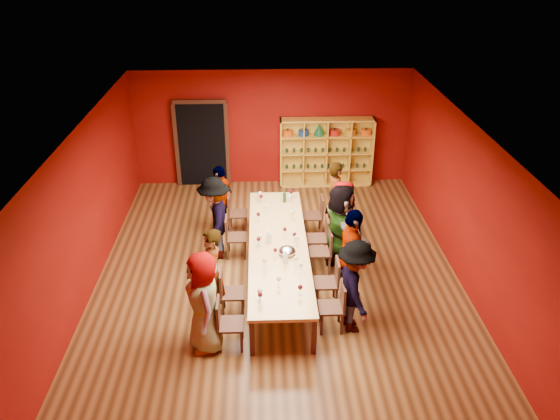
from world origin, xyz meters
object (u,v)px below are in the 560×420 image
at_px(person_left_4, 221,199).
at_px(chair_person_right_3, 321,236).
at_px(shelving_unit, 326,149).
at_px(chair_person_left_0, 226,321).
at_px(chair_person_right_1, 331,280).
at_px(chair_person_right_2, 324,249).
at_px(person_left_1, 212,274).
at_px(chair_person_left_4, 234,211).
at_px(person_right_0, 355,287).
at_px(chair_person_right_0, 336,304).
at_px(person_right_2, 341,229).
at_px(wine_bottle, 284,197).
at_px(chair_person_left_3, 232,235).
at_px(person_right_1, 351,258).
at_px(person_left_0, 204,302).
at_px(chair_person_left_1, 228,290).
at_px(spittoon_bowl, 287,251).
at_px(tasting_table, 278,246).
at_px(person_left_3, 215,219).
at_px(person_right_3, 342,220).
at_px(person_right_4, 336,198).
at_px(chair_person_right_4, 317,213).

relative_size(person_left_4, chair_person_right_3, 1.78).
distance_m(shelving_unit, chair_person_left_0, 6.68).
height_order(chair_person_right_1, chair_person_right_2, same).
bearing_deg(person_left_1, chair_person_left_4, 165.89).
height_order(chair_person_left_0, chair_person_right_3, same).
relative_size(person_left_1, person_left_4, 1.06).
relative_size(person_right_0, chair_person_right_1, 1.89).
height_order(chair_person_right_0, person_right_2, person_right_2).
bearing_deg(shelving_unit, person_left_1, -115.29).
bearing_deg(person_right_0, person_left_1, 73.31).
bearing_deg(wine_bottle, chair_person_left_3, -139.64).
xyz_separation_m(shelving_unit, person_right_1, (-0.15, -5.18, -0.04)).
bearing_deg(shelving_unit, chair_person_right_1, -95.37).
relative_size(person_left_0, chair_person_left_1, 1.97).
height_order(chair_person_right_1, wine_bottle, wine_bottle).
height_order(chair_person_right_1, spittoon_bowl, spittoon_bowl).
bearing_deg(chair_person_left_4, person_left_4, 180.00).
bearing_deg(chair_person_right_3, chair_person_left_0, -124.59).
height_order(tasting_table, person_left_4, person_left_4).
distance_m(shelving_unit, chair_person_left_1, 5.91).
bearing_deg(chair_person_left_0, shelving_unit, 69.76).
bearing_deg(chair_person_left_4, person_left_3, -107.69).
xyz_separation_m(chair_person_left_3, spittoon_bowl, (1.06, -1.20, 0.33)).
bearing_deg(chair_person_left_1, wine_bottle, 68.80).
height_order(chair_person_left_1, chair_person_right_1, same).
height_order(chair_person_left_1, person_left_1, person_left_1).
height_order(person_left_4, person_right_3, person_right_3).
bearing_deg(chair_person_right_2, person_right_4, 75.01).
distance_m(person_left_1, chair_person_right_0, 2.15).
xyz_separation_m(chair_person_left_0, chair_person_right_4, (1.82, 3.62, 0.00)).
relative_size(chair_person_left_1, person_right_1, 0.47).
distance_m(chair_person_right_3, spittoon_bowl, 1.37).
bearing_deg(person_left_0, chair_person_right_0, 83.57).
relative_size(person_right_2, wine_bottle, 6.29).
distance_m(chair_person_left_3, person_right_4, 2.41).
distance_m(chair_person_left_0, spittoon_bowl, 1.91).
relative_size(person_left_4, person_right_3, 0.94).
bearing_deg(person_right_1, person_right_2, 4.81).
relative_size(shelving_unit, chair_person_left_0, 2.70).
xyz_separation_m(person_left_1, chair_person_right_4, (2.08, 2.79, -0.35)).
distance_m(chair_person_left_4, person_right_0, 4.04).
bearing_deg(person_right_1, person_left_0, 116.01).
bearing_deg(person_left_4, person_right_2, 79.44).
bearing_deg(person_left_4, chair_person_left_1, 29.46).
xyz_separation_m(tasting_table, chair_person_right_1, (0.91, -0.86, -0.20)).
xyz_separation_m(person_right_3, spittoon_bowl, (-1.16, -1.09, -0.02)).
relative_size(shelving_unit, person_right_4, 1.41).
bearing_deg(person_right_1, person_left_3, 58.68).
relative_size(person_right_0, wine_bottle, 5.69).
distance_m(person_right_1, chair_person_right_3, 1.66).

